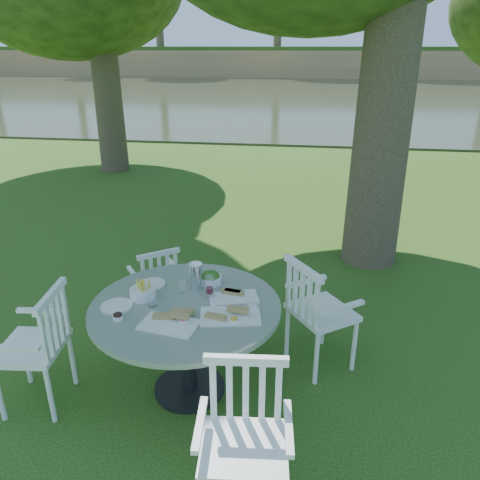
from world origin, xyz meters
The scene contains 8 objects.
ground centered at (0.00, 0.00, 0.00)m, with size 140.00×140.00×0.00m, color #193C0C.
table centered at (-0.24, -0.94, 0.64)m, with size 1.42×1.42×0.79m.
chair_ne centered at (0.71, -0.48, 0.57)m, with size 0.66×0.67×0.98m.
chair_nw centered at (-0.77, -0.02, 0.47)m, with size 0.56×0.55×0.81m.
chair_sw centered at (-1.25, -1.22, 0.56)m, with size 0.50×0.53×0.96m.
chair_se centered at (0.33, -1.84, 0.56)m, with size 0.52×0.49×0.95m.
tableware centered at (-0.25, -0.86, 0.83)m, with size 1.20×0.89×0.22m.
river centered at (0.00, 23.00, 0.00)m, with size 100.00×28.00×0.12m, color #2E351F.
Camera 1 is at (0.61, -3.86, 2.56)m, focal length 35.00 mm.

